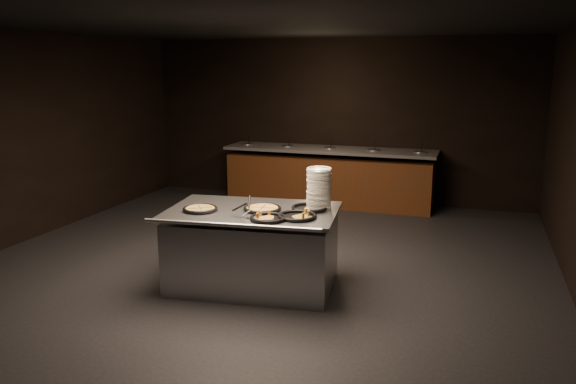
% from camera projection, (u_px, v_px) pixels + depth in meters
% --- Properties ---
extents(room, '(7.02, 8.02, 2.92)m').
position_uv_depth(room, '(252.00, 151.00, 6.41)').
color(room, black).
rests_on(room, ground).
extents(salad_bar, '(3.70, 0.83, 1.18)m').
position_uv_depth(salad_bar, '(329.00, 180.00, 9.92)').
color(salad_bar, '#5B2B15').
rests_on(salad_bar, ground).
extents(serving_counter, '(1.96, 1.39, 0.88)m').
position_uv_depth(serving_counter, '(253.00, 250.00, 6.20)').
color(serving_counter, '#B2B5BA').
rests_on(serving_counter, ground).
extents(plate_stack, '(0.27, 0.27, 0.45)m').
position_uv_depth(plate_stack, '(319.00, 189.00, 6.09)').
color(plate_stack, white).
rests_on(plate_stack, serving_counter).
extents(pan_veggie_whole, '(0.38, 0.38, 0.04)m').
position_uv_depth(pan_veggie_whole, '(200.00, 209.00, 6.05)').
color(pan_veggie_whole, black).
rests_on(pan_veggie_whole, serving_counter).
extents(pan_cheese_whole, '(0.41, 0.41, 0.04)m').
position_uv_depth(pan_cheese_whole, '(262.00, 208.00, 6.06)').
color(pan_cheese_whole, black).
rests_on(pan_cheese_whole, serving_counter).
extents(pan_cheese_slices_a, '(0.40, 0.40, 0.04)m').
position_uv_depth(pan_cheese_slices_a, '(310.00, 208.00, 6.09)').
color(pan_cheese_slices_a, black).
rests_on(pan_cheese_slices_a, serving_counter).
extents(pan_cheese_slices_b, '(0.37, 0.37, 0.04)m').
position_uv_depth(pan_cheese_slices_b, '(268.00, 218.00, 5.69)').
color(pan_cheese_slices_b, black).
rests_on(pan_cheese_slices_b, serving_counter).
extents(pan_veggie_slices, '(0.40, 0.40, 0.04)m').
position_uv_depth(pan_veggie_slices, '(297.00, 216.00, 5.76)').
color(pan_veggie_slices, black).
rests_on(pan_veggie_slices, serving_counter).
extents(server_left, '(0.17, 0.29, 0.15)m').
position_uv_depth(server_left, '(249.00, 204.00, 6.05)').
color(server_left, '#B2B5BA').
rests_on(server_left, serving_counter).
extents(server_right, '(0.31, 0.13, 0.15)m').
position_uv_depth(server_right, '(243.00, 210.00, 5.78)').
color(server_right, '#B2B5BA').
rests_on(server_right, serving_counter).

